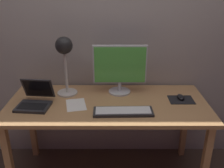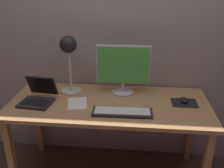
% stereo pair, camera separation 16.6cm
% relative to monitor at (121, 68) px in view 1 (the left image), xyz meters
% --- Properties ---
extents(back_wall, '(4.80, 0.06, 2.60)m').
position_rel_monitor_xyz_m(back_wall, '(-0.10, 0.21, 0.33)').
color(back_wall, '#A8A099').
rests_on(back_wall, ground).
extents(desk, '(1.60, 0.70, 0.74)m').
position_rel_monitor_xyz_m(desk, '(-0.10, -0.19, -0.31)').
color(desk, tan).
rests_on(desk, ground).
extents(monitor, '(0.45, 0.19, 0.42)m').
position_rel_monitor_xyz_m(monitor, '(0.00, 0.00, 0.00)').
color(monitor, silver).
rests_on(monitor, desk).
extents(keyboard_main, '(0.44, 0.15, 0.03)m').
position_rel_monitor_xyz_m(keyboard_main, '(0.02, -0.36, -0.22)').
color(keyboard_main, '#28282B').
rests_on(keyboard_main, desk).
extents(laptop, '(0.27, 0.29, 0.20)m').
position_rel_monitor_xyz_m(laptop, '(-0.66, -0.22, -0.17)').
color(laptop, '#28282B').
rests_on(laptop, desk).
extents(desk_lamp, '(0.17, 0.17, 0.49)m').
position_rel_monitor_xyz_m(desk_lamp, '(-0.45, -0.02, 0.13)').
color(desk_lamp, beige).
rests_on(desk_lamp, desk).
extents(mousepad, '(0.20, 0.16, 0.00)m').
position_rel_monitor_xyz_m(mousepad, '(0.50, -0.15, -0.23)').
color(mousepad, black).
rests_on(mousepad, desk).
extents(mouse, '(0.06, 0.10, 0.03)m').
position_rel_monitor_xyz_m(mouse, '(0.50, -0.13, -0.21)').
color(mouse, black).
rests_on(mouse, mousepad).
extents(paper_sheet_near_mouse, '(0.19, 0.24, 0.00)m').
position_rel_monitor_xyz_m(paper_sheet_near_mouse, '(-0.35, -0.23, -0.23)').
color(paper_sheet_near_mouse, white).
rests_on(paper_sheet_near_mouse, desk).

